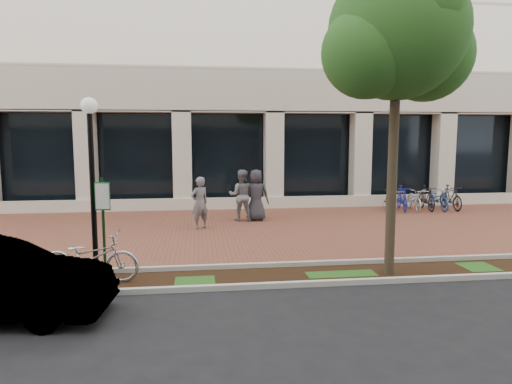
{
  "coord_description": "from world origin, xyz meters",
  "views": [
    {
      "loc": [
        -1.35,
        -15.09,
        3.16
      ],
      "look_at": [
        0.49,
        -0.8,
        1.39
      ],
      "focal_mm": 32.0,
      "sensor_mm": 36.0,
      "label": 1
    }
  ],
  "objects": [
    {
      "name": "curb_street_side",
      "position": [
        0.0,
        -6.0,
        0.06
      ],
      "size": [
        40.0,
        0.12,
        0.12
      ],
      "primitive_type": "cube",
      "color": "beige",
      "rests_on": "ground"
    },
    {
      "name": "pedestrian_right",
      "position": [
        0.8,
        1.64,
        0.96
      ],
      "size": [
        1.06,
        0.81,
        1.93
      ],
      "primitive_type": "imported",
      "rotation": [
        0.0,
        0.0,
        2.91
      ],
      "color": "#2B2B30",
      "rests_on": "ground"
    },
    {
      "name": "curb_plaza_side",
      "position": [
        0.0,
        -4.5,
        0.06
      ],
      "size": [
        40.0,
        0.12,
        0.12
      ],
      "primitive_type": "cube",
      "color": "beige",
      "rests_on": "ground"
    },
    {
      "name": "ground",
      "position": [
        0.0,
        0.0,
        0.0
      ],
      "size": [
        120.0,
        120.0,
        0.0
      ],
      "primitive_type": "plane",
      "color": "black",
      "rests_on": "ground"
    },
    {
      "name": "street_tree",
      "position": [
        3.02,
        -5.36,
        5.22
      ],
      "size": [
        3.59,
        2.99,
        6.92
      ],
      "color": "#473A29",
      "rests_on": "ground"
    },
    {
      "name": "locked_bicycle",
      "position": [
        -3.69,
        -5.13,
        0.55
      ],
      "size": [
        2.16,
        0.93,
        1.1
      ],
      "primitive_type": "imported",
      "rotation": [
        0.0,
        0.0,
        1.47
      ],
      "color": "#B0B0B5",
      "rests_on": "ground"
    },
    {
      "name": "parking_sign",
      "position": [
        -3.43,
        -4.87,
        1.45
      ],
      "size": [
        0.34,
        0.07,
        2.26
      ],
      "rotation": [
        0.0,
        0.0,
        -0.18
      ],
      "color": "#14381A",
      "rests_on": "ground"
    },
    {
      "name": "lamppost",
      "position": [
        -3.67,
        -4.65,
        2.26
      ],
      "size": [
        0.36,
        0.36,
        4.0
      ],
      "color": "black",
      "rests_on": "ground"
    },
    {
      "name": "pedestrian_mid",
      "position": [
        0.25,
        1.69,
        0.96
      ],
      "size": [
        1.05,
        0.88,
        1.92
      ],
      "primitive_type": "imported",
      "rotation": [
        0.0,
        0.0,
        2.96
      ],
      "color": "slate",
      "rests_on": "ground"
    },
    {
      "name": "near_office_building",
      "position": [
        0.0,
        10.47,
        10.05
      ],
      "size": [
        40.0,
        12.12,
        16.0
      ],
      "color": "beige",
      "rests_on": "ground"
    },
    {
      "name": "bike_rack_cluster",
      "position": [
        8.04,
        3.12,
        0.5
      ],
      "size": [
        3.54,
        1.92,
        1.06
      ],
      "rotation": [
        0.0,
        0.0,
        -0.16
      ],
      "color": "black",
      "rests_on": "ground"
    },
    {
      "name": "planting_strip",
      "position": [
        0.0,
        -5.25,
        0.01
      ],
      "size": [
        40.0,
        1.5,
        0.01
      ],
      "primitive_type": "cube",
      "color": "black",
      "rests_on": "ground"
    },
    {
      "name": "brick_plaza",
      "position": [
        0.0,
        0.0,
        0.01
      ],
      "size": [
        40.0,
        9.0,
        0.01
      ],
      "primitive_type": "cube",
      "color": "brown",
      "rests_on": "ground"
    },
    {
      "name": "pedestrian_left",
      "position": [
        -1.3,
        0.36,
        0.9
      ],
      "size": [
        0.78,
        0.71,
        1.79
      ],
      "primitive_type": "imported",
      "rotation": [
        0.0,
        0.0,
        3.7
      ],
      "color": "slate",
      "rests_on": "ground"
    },
    {
      "name": "bollard",
      "position": [
        9.72,
        4.0,
        0.45
      ],
      "size": [
        0.12,
        0.12,
        0.89
      ],
      "color": "#AEADB2",
      "rests_on": "ground"
    }
  ]
}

